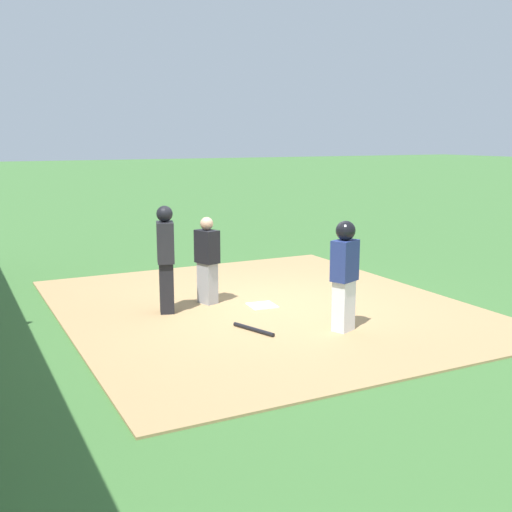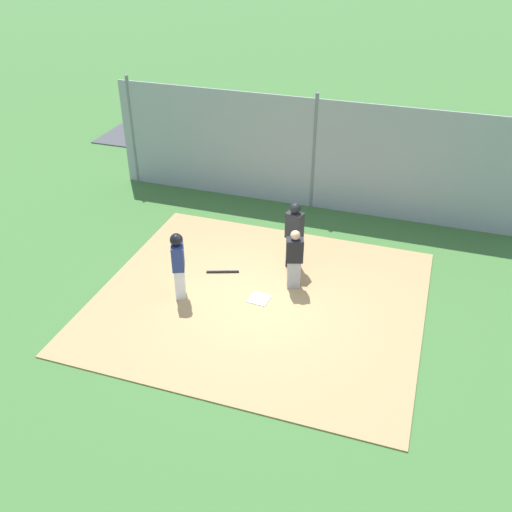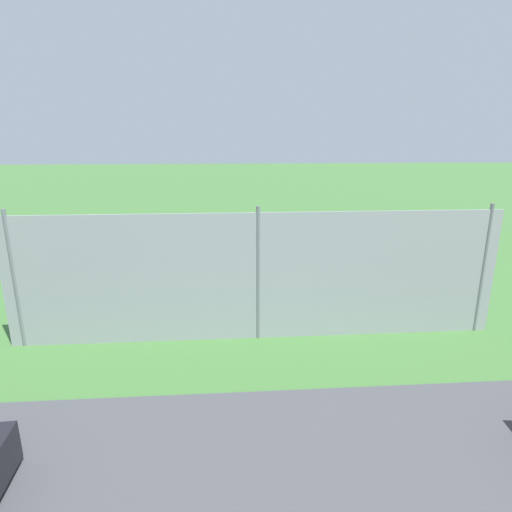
% 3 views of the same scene
% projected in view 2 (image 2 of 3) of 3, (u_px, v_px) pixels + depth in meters
% --- Properties ---
extents(ground_plane, '(140.00, 140.00, 0.00)m').
position_uv_depth(ground_plane, '(259.00, 300.00, 12.75)').
color(ground_plane, '#3D6B33').
extents(dirt_infield, '(7.20, 6.40, 0.03)m').
position_uv_depth(dirt_infield, '(259.00, 300.00, 12.74)').
color(dirt_infield, '#A88456').
rests_on(dirt_infield, ground_plane).
extents(home_plate, '(0.48, 0.48, 0.02)m').
position_uv_depth(home_plate, '(259.00, 299.00, 12.73)').
color(home_plate, white).
rests_on(home_plate, dirt_infield).
extents(catcher, '(0.44, 0.37, 1.48)m').
position_uv_depth(catcher, '(294.00, 259.00, 12.77)').
color(catcher, '#9E9EA3').
rests_on(catcher, dirt_infield).
extents(umpire, '(0.44, 0.36, 1.73)m').
position_uv_depth(umpire, '(294.00, 234.00, 13.39)').
color(umpire, black).
rests_on(umpire, dirt_infield).
extents(runner, '(0.39, 0.45, 1.62)m').
position_uv_depth(runner, '(178.00, 262.00, 12.35)').
color(runner, silver).
rests_on(runner, dirt_infield).
extents(baseball_bat, '(0.76, 0.32, 0.06)m').
position_uv_depth(baseball_bat, '(223.00, 271.00, 13.63)').
color(baseball_bat, black).
rests_on(baseball_bat, dirt_infield).
extents(backstop_fence, '(12.00, 0.10, 3.35)m').
position_uv_depth(backstop_fence, '(314.00, 155.00, 15.84)').
color(backstop_fence, '#93999E').
rests_on(backstop_fence, ground_plane).
extents(parking_lot, '(18.00, 5.20, 0.04)m').
position_uv_depth(parking_lot, '(343.00, 146.00, 20.72)').
color(parking_lot, '#424247').
rests_on(parking_lot, ground_plane).
extents(parked_car_red, '(4.38, 2.29, 1.28)m').
position_uv_depth(parked_car_red, '(186.00, 113.00, 22.08)').
color(parked_car_red, maroon).
rests_on(parked_car_red, parking_lot).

